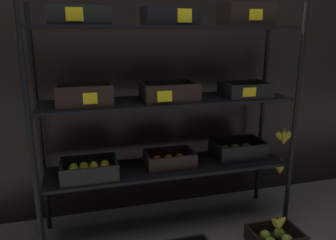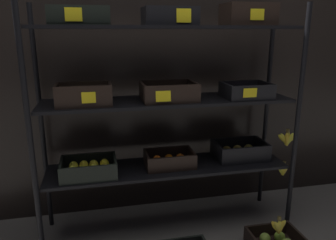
% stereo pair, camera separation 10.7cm
% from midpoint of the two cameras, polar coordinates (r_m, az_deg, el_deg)
% --- Properties ---
extents(ground_plane, '(10.00, 10.00, 0.00)m').
position_cam_midpoint_polar(ground_plane, '(2.53, -1.27, -17.80)').
color(ground_plane, '#605B56').
extents(storefront_wall, '(4.06, 0.12, 2.77)m').
position_cam_midpoint_polar(storefront_wall, '(2.52, -3.78, 15.34)').
color(storefront_wall, black).
rests_on(storefront_wall, ground_plane).
extents(display_rack, '(1.80, 0.44, 1.55)m').
position_cam_midpoint_polar(display_rack, '(2.16, -1.38, 3.45)').
color(display_rack, black).
rests_on(display_rack, ground_plane).
extents(crate_ground_apple_green, '(0.33, 0.26, 0.10)m').
position_cam_midpoint_polar(crate_ground_apple_green, '(2.42, 16.74, -19.01)').
color(crate_ground_apple_green, black).
rests_on(crate_ground_apple_green, ground_plane).
extents(banana_bunch_loose, '(0.12, 0.04, 0.12)m').
position_cam_midpoint_polar(banana_bunch_loose, '(2.36, 17.25, -16.68)').
color(banana_bunch_loose, brown).
rests_on(banana_bunch_loose, crate_ground_apple_green).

